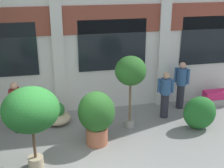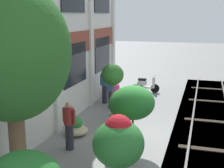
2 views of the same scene
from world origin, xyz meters
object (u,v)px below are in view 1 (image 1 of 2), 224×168
potted_plant_tall_urn (31,111)px  resident_near_plants (165,94)px  topiary_hedge (200,113)px  potted_plant_ribbed_drum (96,115)px  potted_plant_wide_bowl (57,115)px  resident_by_doorway (181,84)px  resident_watching_tracks (16,106)px  potted_plant_square_trough (216,98)px  potted_plant_terracotta_small (131,73)px

potted_plant_tall_urn → resident_near_plants: potted_plant_tall_urn is taller
resident_near_plants → topiary_hedge: size_ratio=1.49×
potted_plant_ribbed_drum → resident_near_plants: size_ratio=1.00×
potted_plant_wide_bowl → resident_by_doorway: resident_by_doorway is taller
resident_by_doorway → resident_watching_tracks: bearing=-45.9°
potted_plant_wide_bowl → resident_by_doorway: bearing=4.0°
potted_plant_ribbed_drum → potted_plant_tall_urn: potted_plant_tall_urn is taller
resident_by_doorway → topiary_hedge: (-0.03, -1.52, -0.38)m
resident_by_doorway → resident_near_plants: resident_by_doorway is taller
potted_plant_wide_bowl → resident_watching_tracks: (-1.18, -0.29, 0.58)m
potted_plant_square_trough → potted_plant_terracotta_small: potted_plant_terracotta_small is taller
potted_plant_tall_urn → topiary_hedge: bearing=11.6°
potted_plant_square_trough → topiary_hedge: topiary_hedge is taller
potted_plant_square_trough → resident_by_doorway: resident_by_doorway is taller
potted_plant_tall_urn → resident_watching_tracks: (-0.55, 1.93, -0.69)m
resident_watching_tracks → potted_plant_tall_urn: bearing=-54.1°
potted_plant_ribbed_drum → topiary_hedge: (3.20, 0.23, -0.36)m
potted_plant_ribbed_drum → potted_plant_wide_bowl: potted_plant_ribbed_drum is taller
potted_plant_square_trough → resident_near_plants: resident_near_plants is taller
potted_plant_wide_bowl → potted_plant_terracotta_small: bearing=-18.1°
potted_plant_terracotta_small → resident_near_plants: 1.67m
potted_plant_wide_bowl → resident_watching_tracks: bearing=-166.2°
resident_watching_tracks → resident_near_plants: resident_watching_tracks is taller
potted_plant_tall_urn → potted_plant_terracotta_small: potted_plant_terracotta_small is taller
potted_plant_terracotta_small → resident_by_doorway: bearing=25.8°
topiary_hedge → potted_plant_terracotta_small: bearing=166.1°
topiary_hedge → resident_by_doorway: bearing=88.8°
potted_plant_terracotta_small → topiary_hedge: 2.47m
resident_near_plants → potted_plant_tall_urn: bearing=-50.4°
potted_plant_ribbed_drum → potted_plant_wide_bowl: (-1.03, 1.45, -0.62)m
potted_plant_wide_bowl → potted_plant_terracotta_small: 2.74m
potted_plant_wide_bowl → resident_near_plants: bearing=-4.4°
potted_plant_ribbed_drum → topiary_hedge: size_ratio=1.49×
potted_plant_ribbed_drum → resident_by_doorway: resident_by_doorway is taller
potted_plant_wide_bowl → resident_near_plants: size_ratio=0.55×
potted_plant_wide_bowl → resident_watching_tracks: size_ratio=0.54×
potted_plant_square_trough → resident_watching_tracks: 6.86m
potted_plant_tall_urn → resident_by_doorway: bearing=27.2°
potted_plant_wide_bowl → resident_by_doorway: (4.26, 0.30, 0.63)m
potted_plant_ribbed_drum → resident_watching_tracks: 2.49m
resident_watching_tracks → potted_plant_square_trough: bearing=24.4°
potted_plant_square_trough → potted_plant_tall_urn: potted_plant_tall_urn is taller
potted_plant_tall_urn → resident_near_plants: bearing=25.5°
potted_plant_square_trough → potted_plant_tall_urn: bearing=-158.5°
potted_plant_wide_bowl → potted_plant_terracotta_small: potted_plant_terracotta_small is taller
potted_plant_square_trough → potted_plant_wide_bowl: bearing=-177.5°
resident_by_doorway → topiary_hedge: bearing=36.7°
potted_plant_tall_urn → resident_watching_tracks: 2.12m
potted_plant_ribbed_drum → resident_by_doorway: bearing=28.4°
resident_watching_tracks → potted_plant_ribbed_drum: bearing=-7.8°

